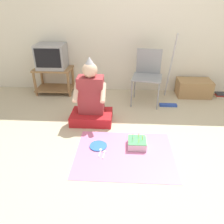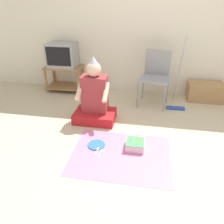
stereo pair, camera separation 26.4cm
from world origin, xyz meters
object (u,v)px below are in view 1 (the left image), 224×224
tv (51,56)px  paper_plate (98,146)px  folding_chair (148,73)px  person_seated (91,101)px  book_pile (220,95)px  birthday_cake (137,143)px  cardboard_box_stack (194,88)px  dust_mop (169,85)px

tv → paper_plate: bearing=-58.8°
folding_chair → person_seated: bearing=-138.9°
folding_chair → book_pile: size_ratio=5.03×
book_pile → person_seated: size_ratio=0.18×
tv → birthday_cake: 2.22m
person_seated → birthday_cake: bearing=-43.2°
cardboard_box_stack → birthday_cake: bearing=-124.1°
person_seated → paper_plate: 0.70m
cardboard_box_stack → person_seated: 1.97m
folding_chair → person_seated: person_seated is taller
birthday_cake → paper_plate: birthday_cake is taller
birthday_cake → paper_plate: (-0.46, -0.03, -0.04)m
cardboard_box_stack → birthday_cake: size_ratio=2.71×
book_pile → paper_plate: bearing=-142.0°
tv → dust_mop: bearing=-10.1°
book_pile → person_seated: (-2.15, -0.95, 0.27)m
cardboard_box_stack → book_pile: (0.47, -0.04, -0.11)m
tv → folding_chair: 1.67m
cardboard_box_stack → book_pile: cardboard_box_stack is taller
cardboard_box_stack → paper_plate: size_ratio=2.76×
paper_plate → person_seated: bearing=104.7°
birthday_cake → cardboard_box_stack: bearing=55.9°
dust_mop → paper_plate: (-1.02, -1.25, -0.31)m
dust_mop → person_seated: dust_mop is taller
person_seated → paper_plate: (0.16, -0.61, -0.30)m
folding_chair → dust_mop: (0.36, -0.07, -0.18)m
tv → person_seated: bearing=-50.8°
tv → cardboard_box_stack: 2.56m
dust_mop → person_seated: (-1.18, -0.65, -0.01)m
dust_mop → birthday_cake: size_ratio=5.30×
folding_chair → cardboard_box_stack: 0.98m
tv → book_pile: tv is taller
tv → cardboard_box_stack: bearing=-0.2°
cardboard_box_stack → dust_mop: 0.64m
tv → folding_chair: size_ratio=0.57×
cardboard_box_stack → paper_plate: 2.22m
birthday_cake → person_seated: bearing=136.8°
folding_chair → paper_plate: size_ratio=4.07×
dust_mop → folding_chair: bearing=169.2°
book_pile → paper_plate: (-2.00, -1.56, -0.03)m
cardboard_box_stack → person_seated: size_ratio=0.63×
birthday_cake → folding_chair: bearing=81.2°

